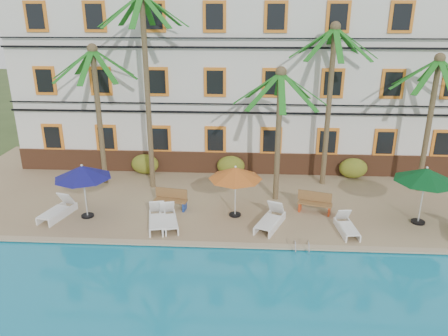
# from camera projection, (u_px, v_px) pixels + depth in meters

# --- Properties ---
(ground) EXTENTS (100.00, 100.00, 0.00)m
(ground) POSITION_uv_depth(u_px,v_px,m) (240.00, 240.00, 17.74)
(ground) COLOR #384C23
(ground) RESTS_ON ground
(pool_deck) EXTENTS (30.00, 12.00, 0.25)m
(pool_deck) POSITION_uv_depth(u_px,v_px,m) (242.00, 189.00, 22.37)
(pool_deck) COLOR tan
(pool_deck) RESTS_ON ground
(pool_coping) EXTENTS (30.00, 0.35, 0.06)m
(pool_coping) POSITION_uv_depth(u_px,v_px,m) (239.00, 245.00, 16.80)
(pool_coping) COLOR tan
(pool_coping) RESTS_ON pool_deck
(hotel_building) EXTENTS (25.40, 6.44, 10.22)m
(hotel_building) POSITION_uv_depth(u_px,v_px,m) (245.00, 72.00, 25.21)
(hotel_building) COLOR silver
(hotel_building) RESTS_ON pool_deck
(palm_a) EXTENTS (4.14, 4.14, 7.05)m
(palm_a) POSITION_uv_depth(u_px,v_px,m) (97.00, 96.00, 21.32)
(palm_a) COLOR brown
(palm_a) RESTS_ON pool_deck
(palm_b) EXTENTS (4.14, 4.14, 9.47)m
(palm_b) POSITION_uv_depth(u_px,v_px,m) (146.00, 69.00, 20.28)
(palm_b) COLOR brown
(palm_b) RESTS_ON pool_deck
(palm_c) EXTENTS (4.14, 4.14, 6.25)m
(palm_c) POSITION_uv_depth(u_px,v_px,m) (279.00, 115.00, 19.54)
(palm_c) COLOR brown
(palm_c) RESTS_ON pool_deck
(palm_d) EXTENTS (4.14, 4.14, 8.05)m
(palm_d) POSITION_uv_depth(u_px,v_px,m) (331.00, 84.00, 20.99)
(palm_d) COLOR brown
(palm_d) RESTS_ON pool_deck
(palm_e) EXTENTS (4.14, 4.14, 6.72)m
(palm_e) POSITION_uv_depth(u_px,v_px,m) (432.00, 104.00, 20.40)
(palm_e) COLOR brown
(palm_e) RESTS_ON pool_deck
(shrub_left) EXTENTS (1.50, 0.90, 1.10)m
(shrub_left) POSITION_uv_depth(u_px,v_px,m) (145.00, 164.00, 23.93)
(shrub_left) COLOR #1F5317
(shrub_left) RESTS_ON pool_deck
(shrub_mid) EXTENTS (1.50, 0.90, 1.10)m
(shrub_mid) POSITION_uv_depth(u_px,v_px,m) (231.00, 166.00, 23.67)
(shrub_mid) COLOR #1F5317
(shrub_mid) RESTS_ON pool_deck
(shrub_right) EXTENTS (1.50, 0.90, 1.10)m
(shrub_right) POSITION_uv_depth(u_px,v_px,m) (353.00, 168.00, 23.32)
(shrub_right) COLOR #1F5317
(shrub_right) RESTS_ON pool_deck
(umbrella_blue) EXTENTS (2.44, 2.44, 2.44)m
(umbrella_blue) POSITION_uv_depth(u_px,v_px,m) (82.00, 172.00, 18.46)
(umbrella_blue) COLOR black
(umbrella_blue) RESTS_ON pool_deck
(umbrella_red) EXTENTS (2.34, 2.34, 2.34)m
(umbrella_red) POSITION_uv_depth(u_px,v_px,m) (235.00, 173.00, 18.58)
(umbrella_red) COLOR black
(umbrella_red) RESTS_ON pool_deck
(umbrella_green) EXTENTS (2.56, 2.56, 2.56)m
(umbrella_green) POSITION_uv_depth(u_px,v_px,m) (426.00, 175.00, 17.86)
(umbrella_green) COLOR black
(umbrella_green) RESTS_ON pool_deck
(lounger_a) EXTENTS (1.17, 2.06, 0.92)m
(lounger_a) POSITION_uv_depth(u_px,v_px,m) (58.00, 210.00, 19.09)
(lounger_a) COLOR white
(lounger_a) RESTS_ON pool_deck
(lounger_b) EXTENTS (1.09, 2.06, 0.92)m
(lounger_b) POSITION_uv_depth(u_px,v_px,m) (157.00, 219.00, 18.30)
(lounger_b) COLOR white
(lounger_b) RESTS_ON pool_deck
(lounger_c) EXTENTS (1.14, 2.01, 0.90)m
(lounger_c) POSITION_uv_depth(u_px,v_px,m) (168.00, 219.00, 18.30)
(lounger_c) COLOR white
(lounger_c) RESTS_ON pool_deck
(lounger_d) EXTENTS (1.43, 2.13, 0.95)m
(lounger_d) POSITION_uv_depth(u_px,v_px,m) (270.00, 220.00, 18.22)
(lounger_d) COLOR white
(lounger_d) RESTS_ON pool_deck
(lounger_e) EXTENTS (0.79, 1.77, 0.81)m
(lounger_e) POSITION_uv_depth(u_px,v_px,m) (347.00, 226.00, 17.78)
(lounger_e) COLOR white
(lounger_e) RESTS_ON pool_deck
(bench_left) EXTENTS (1.56, 0.72, 0.93)m
(bench_left) POSITION_uv_depth(u_px,v_px,m) (171.00, 199.00, 19.81)
(bench_left) COLOR olive
(bench_left) RESTS_ON pool_deck
(bench_right) EXTENTS (1.57, 0.88, 0.93)m
(bench_right) POSITION_uv_depth(u_px,v_px,m) (315.00, 202.00, 19.46)
(bench_right) COLOR olive
(bench_right) RESTS_ON pool_deck
(pool_ladder) EXTENTS (0.54, 0.74, 0.74)m
(pool_ladder) POSITION_uv_depth(u_px,v_px,m) (301.00, 249.00, 16.58)
(pool_ladder) COLOR silver
(pool_ladder) RESTS_ON ground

